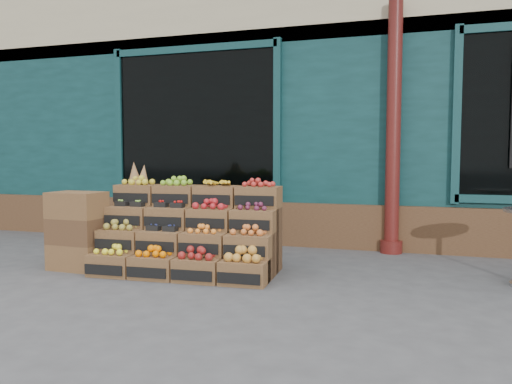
% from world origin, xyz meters
% --- Properties ---
extents(ground, '(60.00, 60.00, 0.00)m').
position_xyz_m(ground, '(0.00, 0.00, 0.00)').
color(ground, '#474749').
rests_on(ground, ground).
extents(shop_facade, '(12.00, 6.24, 4.80)m').
position_xyz_m(shop_facade, '(0.00, 5.11, 2.40)').
color(shop_facade, '#103537').
rests_on(shop_facade, ground).
extents(crate_display, '(1.94, 1.02, 1.18)m').
position_xyz_m(crate_display, '(-0.84, 0.35, 0.37)').
color(crate_display, brown).
rests_on(crate_display, ground).
extents(spare_crates, '(0.58, 0.41, 0.85)m').
position_xyz_m(spare_crates, '(-2.06, 0.06, 0.43)').
color(spare_crates, brown).
rests_on(spare_crates, ground).
extents(shopkeeper, '(0.75, 0.63, 1.75)m').
position_xyz_m(shopkeeper, '(-1.25, 2.72, 0.87)').
color(shopkeeper, '#164D22').
rests_on(shopkeeper, ground).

